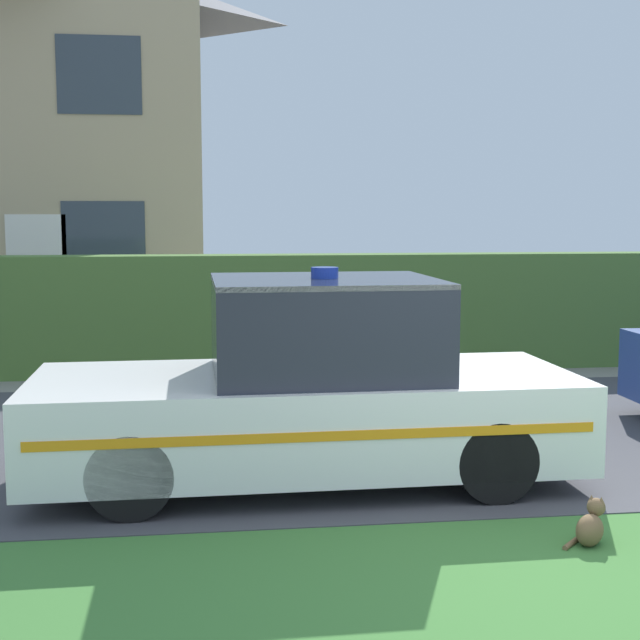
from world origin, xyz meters
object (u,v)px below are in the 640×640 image
(police_car, at_px, (310,391))
(house_left, at_px, (13,121))
(cat, at_px, (591,526))
(wheelie_bin, at_px, (45,321))

(police_car, xyz_separation_m, house_left, (-4.56, 12.09, 3.24))
(police_car, distance_m, house_left, 13.32)
(cat, relative_size, wheelie_bin, 0.32)
(house_left, distance_m, wheelie_bin, 6.71)
(police_car, height_order, wheelie_bin, police_car)
(house_left, bearing_deg, police_car, -69.34)
(cat, bearing_deg, wheelie_bin, 75.35)
(cat, distance_m, house_left, 15.51)
(house_left, relative_size, wheelie_bin, 7.23)
(cat, bearing_deg, police_car, 90.02)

